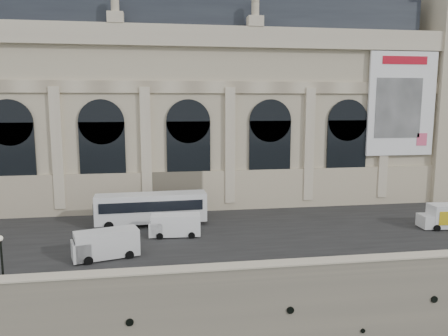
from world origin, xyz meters
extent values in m
cube|color=gray|center=(0.00, 35.00, 3.00)|extent=(160.00, 70.00, 6.00)
cube|color=#2D2D2D|center=(0.00, 14.00, 6.03)|extent=(160.00, 24.00, 0.06)
cube|color=gray|center=(0.00, 0.60, 6.55)|extent=(160.00, 1.20, 1.10)
cube|color=beige|center=(0.00, 0.60, 7.15)|extent=(160.00, 1.40, 0.12)
cube|color=#BEB092|center=(-6.00, 31.00, 17.00)|extent=(68.00, 18.00, 22.00)
cube|color=beige|center=(-6.00, 21.85, 8.50)|extent=(68.60, 0.40, 5.00)
cube|color=beige|center=(-6.00, 21.70, 26.80)|extent=(69.00, 0.80, 2.40)
cube|color=beige|center=(-6.00, 21.85, 21.00)|extent=(68.00, 0.30, 1.40)
cube|color=#272C34|center=(-6.00, 31.00, 31.00)|extent=(64.00, 15.00, 6.00)
cube|color=black|center=(-24.00, 21.82, 12.50)|extent=(5.20, 0.25, 9.00)
cylinder|color=black|center=(-24.00, 21.82, 17.00)|extent=(5.20, 0.25, 5.20)
cube|color=beige|center=(-19.00, 21.75, 14.00)|extent=(1.20, 0.50, 14.00)
cube|color=black|center=(-14.00, 21.82, 12.50)|extent=(5.20, 0.25, 9.00)
cylinder|color=black|center=(-14.00, 21.82, 17.00)|extent=(5.20, 0.25, 5.20)
cube|color=beige|center=(-9.00, 21.75, 14.00)|extent=(1.20, 0.50, 14.00)
cube|color=black|center=(-4.00, 21.82, 12.50)|extent=(5.20, 0.25, 9.00)
cylinder|color=black|center=(-4.00, 21.82, 17.00)|extent=(5.20, 0.25, 5.20)
cube|color=beige|center=(1.00, 21.75, 14.00)|extent=(1.20, 0.50, 14.00)
cube|color=black|center=(6.00, 21.82, 12.50)|extent=(5.20, 0.25, 9.00)
cylinder|color=black|center=(6.00, 21.82, 17.00)|extent=(5.20, 0.25, 5.20)
cube|color=beige|center=(11.00, 21.75, 14.00)|extent=(1.20, 0.50, 14.00)
cube|color=black|center=(16.00, 21.82, 12.50)|extent=(5.20, 0.25, 9.00)
cylinder|color=black|center=(16.00, 21.82, 17.00)|extent=(5.20, 0.25, 5.20)
cube|color=beige|center=(21.00, 21.75, 14.00)|extent=(1.20, 0.50, 14.00)
cube|color=white|center=(23.00, 21.55, 19.00)|extent=(9.00, 0.35, 13.00)
cube|color=#B20B1C|center=(23.00, 21.35, 24.40)|extent=(6.00, 0.06, 1.00)
cube|color=gray|center=(22.50, 21.35, 18.50)|extent=(6.20, 0.06, 7.50)
cube|color=#E55176|center=(26.00, 21.35, 14.50)|extent=(1.40, 0.06, 1.60)
cube|color=#BEB092|center=(34.00, 28.00, 21.00)|extent=(12.00, 14.00, 30.00)
cube|color=silver|center=(-8.50, 16.55, 7.97)|extent=(11.92, 2.93, 3.06)
cube|color=black|center=(-14.44, 16.32, 8.27)|extent=(0.17, 2.27, 1.18)
cube|color=black|center=(-8.45, 15.28, 8.37)|extent=(10.85, 0.50, 1.09)
cube|color=black|center=(-8.55, 17.83, 8.37)|extent=(10.85, 0.50, 1.09)
cylinder|color=black|center=(-12.89, 15.15, 6.49)|extent=(1.00, 0.33, 0.99)
cylinder|color=black|center=(-12.98, 17.61, 6.49)|extent=(1.00, 0.33, 0.99)
cylinder|color=black|center=(-4.02, 15.50, 6.49)|extent=(1.00, 0.33, 0.99)
cylinder|color=black|center=(-4.11, 17.96, 6.49)|extent=(1.00, 0.33, 0.99)
cube|color=silver|center=(-12.20, 6.93, 7.32)|extent=(5.64, 3.40, 2.25)
cube|color=silver|center=(-14.23, 6.36, 6.98)|extent=(1.98, 2.38, 1.57)
cube|color=black|center=(-14.76, 6.21, 7.52)|extent=(0.53, 1.71, 0.78)
cylinder|color=black|center=(-13.55, 5.49, 6.37)|extent=(0.78, 0.44, 0.74)
cylinder|color=black|center=(-14.10, 7.47, 6.37)|extent=(0.78, 0.44, 0.74)
cylinder|color=black|center=(-10.29, 6.40, 6.37)|extent=(0.78, 0.44, 0.74)
cylinder|color=black|center=(-10.85, 8.38, 6.37)|extent=(0.78, 0.44, 0.74)
cube|color=white|center=(-6.09, 12.15, 7.21)|extent=(4.94, 2.17, 2.06)
cube|color=white|center=(-8.02, 12.27, 6.90)|extent=(1.47, 1.96, 1.43)
cube|color=black|center=(-8.52, 12.30, 7.39)|extent=(0.16, 1.61, 0.72)
cylinder|color=black|center=(-7.69, 11.31, 6.34)|extent=(0.69, 0.26, 0.68)
cylinder|color=black|center=(-7.57, 13.18, 6.34)|extent=(0.69, 0.26, 0.68)
cylinder|color=black|center=(-4.60, 11.12, 6.34)|extent=(0.69, 0.26, 0.68)
cylinder|color=black|center=(-4.49, 13.00, 6.34)|extent=(0.69, 0.26, 0.68)
cube|color=silver|center=(20.22, 10.69, 6.85)|extent=(1.58, 2.07, 1.35)
cylinder|color=black|center=(20.68, 9.62, 6.36)|extent=(0.73, 0.30, 0.72)
cylinder|color=black|center=(20.83, 11.68, 6.36)|extent=(0.73, 0.30, 0.72)
cylinder|color=black|center=(-18.92, 1.81, 6.18)|extent=(0.40, 0.40, 0.36)
cylinder|color=black|center=(-18.92, 1.81, 7.82)|extent=(0.15, 0.15, 3.64)
sphere|color=beige|center=(-18.92, 1.81, 9.73)|extent=(0.40, 0.40, 0.40)
camera|label=1|loc=(-7.80, -30.08, 19.35)|focal=35.00mm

